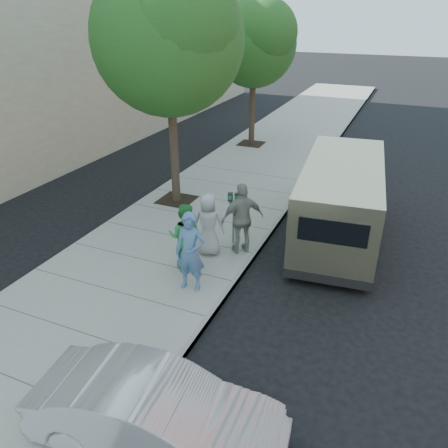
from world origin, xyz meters
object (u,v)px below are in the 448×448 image
(van, at_px, (340,199))
(tree_near, at_px, (169,32))
(sedan, at_px, (157,415))
(person_striped_polo, at_px, (243,219))
(tree_far, at_px, (255,40))
(parking_meter, at_px, (234,207))
(person_gray_shirt, at_px, (208,224))
(person_green_shirt, at_px, (185,236))
(person_officer, at_px, (190,252))

(van, bearing_deg, tree_near, 171.41)
(van, xyz_separation_m, sedan, (-1.29, -8.12, -0.57))
(tree_near, bearing_deg, person_striped_polo, -35.93)
(tree_far, distance_m, sedan, 17.09)
(sedan, bearing_deg, van, -15.73)
(parking_meter, relative_size, person_gray_shirt, 0.89)
(parking_meter, distance_m, van, 3.17)
(person_green_shirt, bearing_deg, sedan, 98.69)
(person_officer, bearing_deg, person_gray_shirt, 95.15)
(tree_near, relative_size, parking_meter, 4.83)
(person_officer, distance_m, person_green_shirt, 0.98)
(person_gray_shirt, bearing_deg, tree_near, -62.95)
(tree_near, relative_size, sedan, 1.89)
(tree_near, distance_m, person_striped_polo, 6.03)
(sedan, height_order, person_striped_polo, person_striped_polo)
(tree_near, height_order, tree_far, tree_near)
(tree_near, bearing_deg, person_green_shirt, -58.48)
(tree_near, xyz_separation_m, van, (5.54, -0.28, -4.32))
(parking_meter, relative_size, person_striped_polo, 0.78)
(sedan, bearing_deg, person_gray_shirt, 10.51)
(parking_meter, xyz_separation_m, sedan, (1.29, -6.28, -0.62))
(person_striped_polo, bearing_deg, person_gray_shirt, -11.68)
(sedan, xyz_separation_m, person_officer, (-1.39, 3.86, 0.48))
(tree_near, height_order, person_gray_shirt, tree_near)
(tree_far, bearing_deg, sedan, -75.11)
(sedan, bearing_deg, tree_near, 20.14)
(person_officer, height_order, person_gray_shirt, person_officer)
(sedan, relative_size, person_green_shirt, 2.25)
(person_green_shirt, bearing_deg, tree_near, -72.58)
(van, height_order, person_striped_polo, van)
(person_officer, bearing_deg, sedan, -75.85)
(tree_far, height_order, person_striped_polo, tree_far)
(sedan, xyz_separation_m, person_green_shirt, (-1.95, 4.65, 0.38))
(tree_near, distance_m, tree_far, 7.63)
(tree_far, height_order, person_officer, tree_far)
(person_green_shirt, bearing_deg, person_officer, 111.11)
(van, distance_m, sedan, 8.25)
(tree_near, distance_m, person_gray_shirt, 5.93)
(tree_near, distance_m, parking_meter, 5.61)
(tree_near, height_order, person_striped_polo, tree_near)
(person_gray_shirt, bearing_deg, sedan, 92.77)
(person_officer, height_order, person_striped_polo, person_striped_polo)
(tree_near, bearing_deg, van, -2.85)
(tree_far, bearing_deg, person_gray_shirt, -76.37)
(van, distance_m, person_striped_polo, 3.07)
(parking_meter, xyz_separation_m, person_gray_shirt, (-0.42, -0.75, -0.26))
(person_officer, distance_m, person_gray_shirt, 1.71)
(tree_near, xyz_separation_m, person_green_shirt, (2.30, -3.75, -4.51))
(person_green_shirt, bearing_deg, person_striped_polo, -142.37)
(parking_meter, distance_m, person_green_shirt, 1.77)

